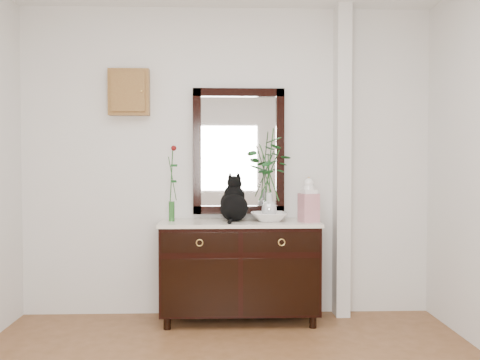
{
  "coord_description": "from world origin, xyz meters",
  "views": [
    {
      "loc": [
        -0.05,
        -2.73,
        1.35
      ],
      "look_at": [
        0.1,
        1.63,
        1.2
      ],
      "focal_mm": 40.0,
      "sensor_mm": 36.0,
      "label": 1
    }
  ],
  "objects_px": {
    "lotus_bowl": "(269,217)",
    "cat": "(234,198)",
    "ginger_jar": "(309,199)",
    "sideboard": "(240,266)"
  },
  "relations": [
    {
      "from": "sideboard",
      "to": "cat",
      "type": "xyz_separation_m",
      "value": [
        -0.05,
        0.03,
        0.57
      ]
    },
    {
      "from": "lotus_bowl",
      "to": "cat",
      "type": "bearing_deg",
      "value": 174.21
    },
    {
      "from": "cat",
      "to": "ginger_jar",
      "type": "height_order",
      "value": "cat"
    },
    {
      "from": "lotus_bowl",
      "to": "ginger_jar",
      "type": "distance_m",
      "value": 0.36
    },
    {
      "from": "sideboard",
      "to": "lotus_bowl",
      "type": "relative_size",
      "value": 4.33
    },
    {
      "from": "sideboard",
      "to": "cat",
      "type": "bearing_deg",
      "value": 147.97
    },
    {
      "from": "cat",
      "to": "ginger_jar",
      "type": "bearing_deg",
      "value": -4.17
    },
    {
      "from": "sideboard",
      "to": "cat",
      "type": "distance_m",
      "value": 0.57
    },
    {
      "from": "sideboard",
      "to": "lotus_bowl",
      "type": "height_order",
      "value": "lotus_bowl"
    },
    {
      "from": "cat",
      "to": "lotus_bowl",
      "type": "bearing_deg",
      "value": -0.3
    }
  ]
}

